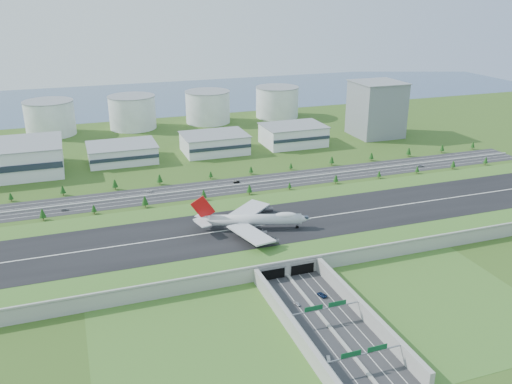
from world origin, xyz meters
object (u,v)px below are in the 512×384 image
object	(u,v)px
car_4	(65,210)
car_5	(236,182)
fuel_tank_a	(50,118)
boeing_747	(252,220)
car_1	(328,359)
car_0	(297,304)
office_tower	(376,109)
car_6	(420,166)
car_7	(149,191)
car_2	(322,295)

from	to	relation	value
car_4	car_5	world-z (taller)	car_5
fuel_tank_a	boeing_747	distance (m)	333.95
boeing_747	car_1	world-z (taller)	boeing_747
car_0	car_1	distance (m)	43.19
office_tower	car_6	distance (m)	112.14
fuel_tank_a	car_7	bearing A→B (deg)	-71.39
car_2	car_6	size ratio (longest dim) A/B	1.00
car_6	car_7	size ratio (longest dim) A/B	1.14
car_1	car_5	distance (m)	223.23
car_4	car_7	size ratio (longest dim) A/B	0.95
car_4	car_7	xyz separation A→B (m)	(60.84, 18.09, -0.09)
fuel_tank_a	car_2	xyz separation A→B (m)	(128.43, -384.53, -16.58)
office_tower	car_1	world-z (taller)	office_tower
car_0	car_7	world-z (taller)	car_7
car_0	car_5	world-z (taller)	car_5
boeing_747	car_1	distance (m)	118.60
car_7	office_tower	bearing A→B (deg)	135.01
office_tower	boeing_747	bearing A→B (deg)	-135.82
boeing_747	fuel_tank_a	bearing A→B (deg)	127.28
car_4	car_1	bearing A→B (deg)	-141.74
car_4	car_6	size ratio (longest dim) A/B	0.84
office_tower	car_7	distance (m)	267.98
office_tower	boeing_747	size ratio (longest dim) A/B	0.78
car_0	car_6	size ratio (longest dim) A/B	0.73
car_6	car_7	distance (m)	232.05
fuel_tank_a	car_6	bearing A→B (deg)	-36.42
car_5	car_6	distance (m)	163.45
fuel_tank_a	car_0	size ratio (longest dim) A/B	11.87
car_1	car_4	distance (m)	228.66
fuel_tank_a	boeing_747	bearing A→B (deg)	-69.65
car_7	car_5	bearing A→B (deg)	112.86
fuel_tank_a	car_1	size ratio (longest dim) A/B	12.30
car_0	car_6	world-z (taller)	car_6
car_2	car_4	world-z (taller)	car_4
fuel_tank_a	car_6	world-z (taller)	fuel_tank_a
boeing_747	car_0	world-z (taller)	boeing_747
boeing_747	car_2	size ratio (longest dim) A/B	12.19
boeing_747	car_4	xyz separation A→B (m)	(-107.21, 87.94, -13.40)
car_7	car_2	bearing A→B (deg)	43.11
boeing_747	car_7	bearing A→B (deg)	130.55
office_tower	fuel_tank_a	world-z (taller)	office_tower
boeing_747	office_tower	bearing A→B (deg)	61.10
fuel_tank_a	car_0	xyz separation A→B (m)	(113.38, -387.73, -16.66)
car_2	car_4	distance (m)	199.21
fuel_tank_a	car_5	size ratio (longest dim) A/B	9.62
car_2	car_7	xyz separation A→B (m)	(-58.69, 177.46, -0.06)
car_1	car_2	world-z (taller)	car_2
car_0	car_2	xyz separation A→B (m)	(15.05, 3.21, 0.09)
office_tower	fuel_tank_a	size ratio (longest dim) A/B	1.10
car_5	car_7	xyz separation A→B (m)	(-68.60, 2.34, -0.11)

